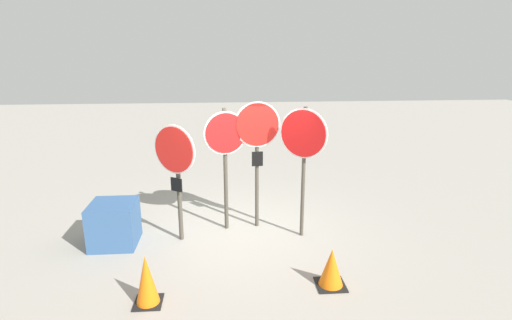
% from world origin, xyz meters
% --- Properties ---
extents(ground_plane, '(40.00, 40.00, 0.00)m').
position_xyz_m(ground_plane, '(0.00, 0.00, 0.00)').
color(ground_plane, gray).
extents(stop_sign_0, '(0.77, 0.51, 2.25)m').
position_xyz_m(stop_sign_0, '(-1.19, -0.24, 1.58)').
color(stop_sign_0, '#474238').
rests_on(stop_sign_0, ground).
extents(stop_sign_1, '(0.82, 0.21, 2.47)m').
position_xyz_m(stop_sign_1, '(-0.28, 0.19, 1.74)').
color(stop_sign_1, '#474238').
rests_on(stop_sign_1, ground).
extents(stop_sign_2, '(0.89, 0.15, 2.59)m').
position_xyz_m(stop_sign_2, '(0.34, 0.24, 1.88)').
color(stop_sign_2, '#474238').
rests_on(stop_sign_2, ground).
extents(stop_sign_3, '(0.79, 0.54, 2.54)m').
position_xyz_m(stop_sign_3, '(1.15, -0.25, 1.86)').
color(stop_sign_3, '#474238').
rests_on(stop_sign_3, ground).
extents(traffic_cone_0, '(0.45, 0.45, 0.62)m').
position_xyz_m(traffic_cone_0, '(1.30, -1.96, 0.31)').
color(traffic_cone_0, black).
rests_on(traffic_cone_0, ground).
extents(traffic_cone_1, '(0.40, 0.40, 0.76)m').
position_xyz_m(traffic_cone_1, '(-1.44, -2.19, 0.37)').
color(traffic_cone_1, black).
rests_on(traffic_cone_1, ground).
extents(storage_crate, '(0.82, 0.83, 0.81)m').
position_xyz_m(storage_crate, '(-2.38, -0.29, 0.41)').
color(storage_crate, '#335684').
rests_on(storage_crate, ground).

